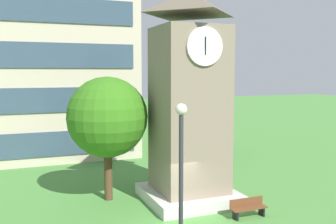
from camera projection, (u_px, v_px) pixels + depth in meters
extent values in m
plane|color=#4C893D|center=(183.00, 224.00, 17.45)|extent=(160.00, 160.00, 0.00)
cube|color=beige|center=(21.00, 38.00, 31.72)|extent=(17.25, 10.66, 19.20)
cube|color=#384C60|center=(26.00, 146.00, 27.56)|extent=(15.87, 0.10, 1.80)
cube|color=#384C60|center=(25.00, 101.00, 27.24)|extent=(15.87, 0.10, 1.80)
cube|color=#384C60|center=(23.00, 55.00, 26.91)|extent=(15.87, 0.10, 1.80)
cube|color=#384C60|center=(21.00, 8.00, 26.58)|extent=(15.87, 0.10, 1.80)
cube|color=gray|center=(189.00, 116.00, 20.19)|extent=(3.37, 3.37, 9.11)
cube|color=beige|center=(188.00, 195.00, 20.62)|extent=(4.54, 4.54, 0.60)
pyramid|color=#6A5D4D|center=(190.00, 3.00, 19.60)|extent=(3.70, 3.70, 1.17)
cylinder|color=white|center=(205.00, 46.00, 18.22)|extent=(1.85, 0.12, 1.85)
cylinder|color=white|center=(219.00, 49.00, 20.47)|extent=(0.12, 1.85, 1.85)
cube|color=black|center=(205.00, 42.00, 18.14)|extent=(0.05, 0.08, 0.56)
cube|color=black|center=(205.00, 46.00, 18.14)|extent=(0.04, 0.06, 0.83)
cube|color=brown|center=(249.00, 208.00, 18.18)|extent=(1.80, 0.50, 0.06)
cube|color=brown|center=(246.00, 202.00, 18.36)|extent=(1.80, 0.07, 0.40)
cube|color=black|center=(236.00, 215.00, 17.94)|extent=(0.08, 0.43, 0.45)
cube|color=black|center=(262.00, 211.00, 18.47)|extent=(0.08, 0.43, 0.45)
cylinder|color=#333338|center=(181.00, 204.00, 11.94)|extent=(0.14, 0.14, 5.51)
sphere|color=#F2EFCC|center=(181.00, 109.00, 11.64)|extent=(0.36, 0.36, 0.36)
cylinder|color=#513823|center=(205.00, 139.00, 32.68)|extent=(0.30, 0.30, 2.42)
sphere|color=#1D5E20|center=(206.00, 107.00, 32.40)|extent=(4.29, 4.29, 4.29)
cylinder|color=#513823|center=(108.00, 172.00, 20.67)|extent=(0.44, 0.44, 2.96)
sphere|color=#357519|center=(107.00, 117.00, 20.37)|extent=(4.26, 4.26, 4.26)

